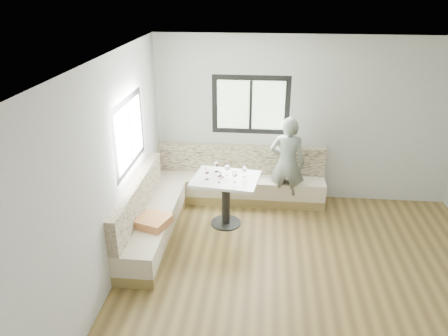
{
  "coord_description": "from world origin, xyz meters",
  "views": [
    {
      "loc": [
        -0.64,
        -4.58,
        3.61
      ],
      "look_at": [
        -1.25,
        1.51,
        0.92
      ],
      "focal_mm": 35.0,
      "sensor_mm": 36.0,
      "label": 1
    }
  ],
  "objects": [
    {
      "name": "room",
      "position": [
        -0.08,
        0.08,
        1.41
      ],
      "size": [
        5.01,
        5.01,
        2.81
      ],
      "color": "brown",
      "rests_on": "ground"
    },
    {
      "name": "wine_glass_d",
      "position": [
        -1.2,
        1.51,
        0.93
      ],
      "size": [
        0.08,
        0.08,
        0.18
      ],
      "color": "white",
      "rests_on": "table"
    },
    {
      "name": "wine_glass_e",
      "position": [
        -0.93,
        1.47,
        0.93
      ],
      "size": [
        0.08,
        0.08,
        0.18
      ],
      "color": "white",
      "rests_on": "table"
    },
    {
      "name": "olive_ramekin",
      "position": [
        -1.28,
        1.43,
        0.82
      ],
      "size": [
        0.09,
        0.09,
        0.04
      ],
      "color": "white",
      "rests_on": "table"
    },
    {
      "name": "wine_glass_c",
      "position": [
        -1.07,
        1.27,
        0.93
      ],
      "size": [
        0.08,
        0.08,
        0.18
      ],
      "color": "white",
      "rests_on": "table"
    },
    {
      "name": "banquette",
      "position": [
        -1.59,
        1.62,
        0.33
      ],
      "size": [
        2.9,
        2.8,
        0.95
      ],
      "color": "#998149",
      "rests_on": "ground"
    },
    {
      "name": "person",
      "position": [
        -0.26,
        2.08,
        0.8
      ],
      "size": [
        0.62,
        0.45,
        1.59
      ],
      "primitive_type": "imported",
      "rotation": [
        0.0,
        0.0,
        3.01
      ],
      "color": "slate",
      "rests_on": "ground"
    },
    {
      "name": "wine_glass_a",
      "position": [
        -1.49,
        1.32,
        0.93
      ],
      "size": [
        0.08,
        0.08,
        0.18
      ],
      "color": "white",
      "rests_on": "table"
    },
    {
      "name": "wine_glass_f",
      "position": [
        -1.38,
        1.62,
        0.93
      ],
      "size": [
        0.08,
        0.08,
        0.18
      ],
      "color": "white",
      "rests_on": "table"
    },
    {
      "name": "table",
      "position": [
        -1.21,
        1.41,
        0.6
      ],
      "size": [
        1.07,
        0.88,
        0.8
      ],
      "rotation": [
        0.0,
        0.0,
        -0.13
      ],
      "color": "black",
      "rests_on": "ground"
    },
    {
      "name": "wine_glass_b",
      "position": [
        -1.29,
        1.24,
        0.93
      ],
      "size": [
        0.08,
        0.08,
        0.18
      ],
      "color": "white",
      "rests_on": "table"
    }
  ]
}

